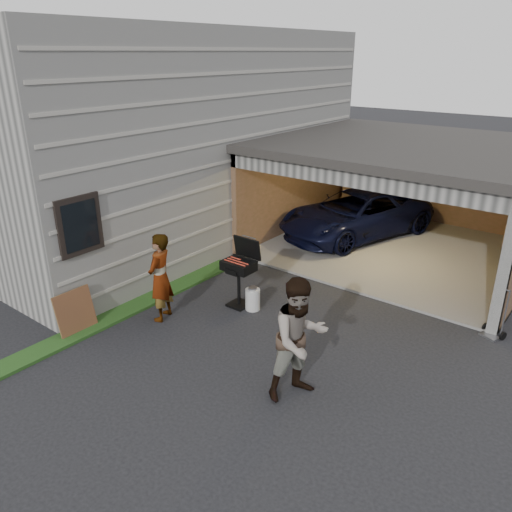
# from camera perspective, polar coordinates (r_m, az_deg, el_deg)

# --- Properties ---
(ground) EXTENTS (80.00, 80.00, 0.00)m
(ground) POSITION_cam_1_polar(r_m,az_deg,el_deg) (9.25, -4.98, -10.13)
(ground) COLOR black
(ground) RESTS_ON ground
(house) EXTENTS (7.00, 11.00, 5.50)m
(house) POSITION_cam_1_polar(r_m,az_deg,el_deg) (15.09, -12.08, 13.49)
(house) COLOR #474744
(house) RESTS_ON ground
(groundcover_strip) EXTENTS (0.50, 8.00, 0.06)m
(groundcover_strip) POSITION_cam_1_polar(r_m,az_deg,el_deg) (10.21, -18.32, -7.73)
(groundcover_strip) COLOR #193814
(groundcover_strip) RESTS_ON ground
(garage) EXTENTS (6.80, 6.30, 2.90)m
(garage) POSITION_cam_1_polar(r_m,az_deg,el_deg) (13.63, 17.17, 8.28)
(garage) COLOR #605E59
(garage) RESTS_ON ground
(minivan) EXTENTS (3.45, 5.01, 1.27)m
(minivan) POSITION_cam_1_polar(r_m,az_deg,el_deg) (14.41, 11.29, 4.47)
(minivan) COLOR black
(minivan) RESTS_ON ground
(woman) EXTENTS (0.62, 0.76, 1.79)m
(woman) POSITION_cam_1_polar(r_m,az_deg,el_deg) (9.85, -10.90, -2.41)
(woman) COLOR #A8BAD3
(woman) RESTS_ON ground
(man) EXTENTS (1.08, 1.18, 1.97)m
(man) POSITION_cam_1_polar(r_m,az_deg,el_deg) (7.56, 4.99, -9.44)
(man) COLOR #47251C
(man) RESTS_ON ground
(bbq_grill) EXTENTS (0.65, 0.57, 1.44)m
(bbq_grill) POSITION_cam_1_polar(r_m,az_deg,el_deg) (10.20, -1.87, -1.34)
(bbq_grill) COLOR black
(bbq_grill) RESTS_ON ground
(propane_tank) EXTENTS (0.34, 0.34, 0.45)m
(propane_tank) POSITION_cam_1_polar(r_m,az_deg,el_deg) (10.30, -0.38, -4.97)
(propane_tank) COLOR silver
(propane_tank) RESTS_ON ground
(plywood_panel) EXTENTS (0.21, 0.76, 0.84)m
(plywood_panel) POSITION_cam_1_polar(r_m,az_deg,el_deg) (10.00, -19.95, -6.08)
(plywood_panel) COLOR brown
(plywood_panel) RESTS_ON ground
(hand_truck) EXTENTS (0.46, 0.42, 1.01)m
(hand_truck) POSITION_cam_1_polar(r_m,az_deg,el_deg) (10.38, 25.50, -7.33)
(hand_truck) COLOR gray
(hand_truck) RESTS_ON ground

